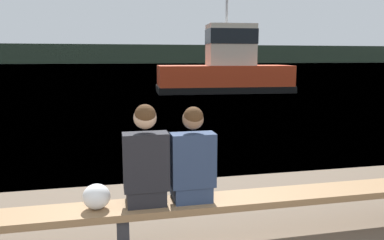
% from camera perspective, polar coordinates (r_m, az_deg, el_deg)
% --- Properties ---
extents(water_surface, '(240.00, 240.00, 0.00)m').
position_cam_1_polar(water_surface, '(125.80, -12.25, 8.44)').
color(water_surface, '#5684A3').
rests_on(water_surface, ground).
extents(far_shoreline, '(600.00, 12.00, 5.97)m').
position_cam_1_polar(far_shoreline, '(126.78, -12.30, 9.79)').
color(far_shoreline, '#2D3D2D').
rests_on(far_shoreline, ground).
extents(bench_main, '(7.78, 0.44, 0.49)m').
position_cam_1_polar(bench_main, '(3.99, -10.59, -13.93)').
color(bench_main, '#8E6B47').
rests_on(bench_main, ground).
extents(person_left, '(0.45, 0.42, 1.05)m').
position_cam_1_polar(person_left, '(3.83, -7.06, -6.25)').
color(person_left, black).
rests_on(person_left, bench_main).
extents(person_right, '(0.45, 0.42, 1.01)m').
position_cam_1_polar(person_right, '(3.91, 0.07, -6.26)').
color(person_right, navy).
rests_on(person_right, bench_main).
extents(shopping_bag, '(0.27, 0.24, 0.26)m').
position_cam_1_polar(shopping_bag, '(3.92, -14.36, -11.24)').
color(shopping_bag, white).
rests_on(shopping_bag, bench_main).
extents(tugboat_red, '(7.86, 3.46, 6.20)m').
position_cam_1_polar(tugboat_red, '(21.75, 5.14, 7.46)').
color(tugboat_red, red).
rests_on(tugboat_red, water_surface).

